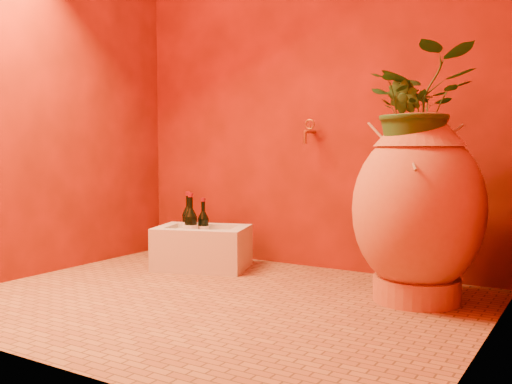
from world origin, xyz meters
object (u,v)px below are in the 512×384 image
Objects in this scene: wall_tap at (309,130)px; wine_bottle_b at (191,227)px; stone_basin at (202,248)px; wine_bottle_c at (188,224)px; amphora at (418,209)px; wine_bottle_a at (203,228)px.

wine_bottle_b is at bearing -148.29° from wall_tap.
wall_tap reaches higher than stone_basin.
wine_bottle_c is (-0.16, 0.06, 0.14)m from stone_basin.
amphora is 1.44m from wine_bottle_b.
wall_tap is at bearing 20.64° from wine_bottle_c.
amphora is 5.94× the size of wall_tap.
wall_tap reaches higher than wine_bottle_c.
wine_bottle_b is (-0.03, -0.09, 0.01)m from wine_bottle_a.
stone_basin is 0.13m from wine_bottle_a.
stone_basin is 2.19× the size of wine_bottle_a.
stone_basin is 0.22m from wine_bottle_c.
wall_tap is at bearing 30.46° from stone_basin.
wine_bottle_b is 0.95m from wall_tap.
wine_bottle_c is at bearing 158.80° from stone_basin.
wine_bottle_a is at bearing -7.65° from wine_bottle_c.
wine_bottle_c is 0.99m from wall_tap.
wine_bottle_a is (-1.40, 0.11, -0.21)m from amphora.
wine_bottle_c reaches higher than stone_basin.
wine_bottle_c is at bearing 172.35° from wine_bottle_a.
stone_basin is 1.00m from wall_tap.
stone_basin is 0.15m from wine_bottle_b.
amphora is 1.41× the size of stone_basin.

